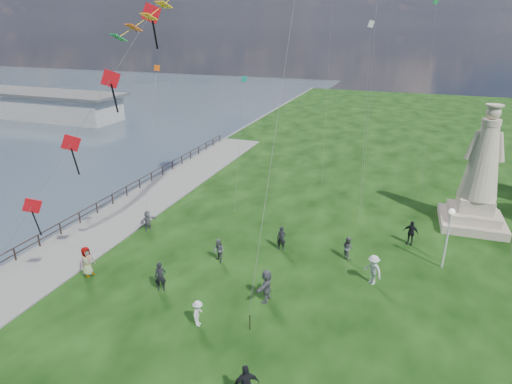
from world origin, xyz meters
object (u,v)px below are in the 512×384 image
at_px(person_9, 411,233).
at_px(person_11, 266,285).
at_px(person_6, 281,238).
at_px(lamppost, 449,226).
at_px(person_0, 160,277).
at_px(person_8, 373,270).
at_px(person_7, 348,248).
at_px(pier_pavilion, 41,104).
at_px(person_1, 219,251).
at_px(person_2, 198,313).
at_px(person_10, 87,261).
at_px(person_5, 148,221).
at_px(statue, 479,183).

distance_m(person_9, person_11, 12.24).
bearing_deg(person_6, lamppost, -0.07).
distance_m(person_0, person_8, 12.50).
bearing_deg(person_7, lamppost, -128.51).
xyz_separation_m(lamppost, person_6, (-10.34, -1.30, -2.10)).
bearing_deg(person_11, pier_pavilion, -121.68).
bearing_deg(lamppost, person_0, -151.78).
relative_size(lamppost, person_8, 2.17).
xyz_separation_m(pier_pavilion, person_11, (52.47, -36.34, -0.87)).
height_order(person_1, person_8, person_8).
bearing_deg(person_8, person_2, -103.14).
xyz_separation_m(person_10, person_11, (11.19, 1.31, 0.01)).
distance_m(person_7, person_10, 16.57).
bearing_deg(pier_pavilion, person_11, -34.71).
bearing_deg(person_2, person_1, 6.78).
xyz_separation_m(pier_pavilion, person_9, (59.86, -26.59, -0.95)).
xyz_separation_m(person_0, person_6, (5.18, 7.03, -0.04)).
bearing_deg(person_2, lamppost, -57.64).
xyz_separation_m(person_5, person_9, (18.58, 4.46, 0.11)).
xyz_separation_m(statue, person_10, (-22.96, -15.91, -2.56)).
bearing_deg(person_0, person_8, -3.64).
bearing_deg(person_6, person_1, -146.52).
bearing_deg(person_1, person_7, 53.90).
xyz_separation_m(person_6, person_7, (4.45, 0.41, -0.09)).
height_order(person_5, person_7, person_5).
height_order(statue, person_10, statue).
bearing_deg(person_1, person_5, -167.75).
bearing_deg(person_2, person_9, -45.97).
xyz_separation_m(person_1, person_8, (9.68, 0.81, 0.15)).
relative_size(pier_pavilion, person_9, 16.76).
bearing_deg(person_1, person_6, 71.64).
bearing_deg(person_1, person_10, -117.41).
relative_size(person_1, person_5, 1.01).
bearing_deg(person_1, lamppost, 47.95).
bearing_deg(person_2, person_11, -47.20).
height_order(lamppost, person_2, lamppost).
relative_size(person_2, person_10, 0.76).
xyz_separation_m(lamppost, person_1, (-13.71, -4.20, -2.17)).
relative_size(lamppost, person_6, 2.38).
height_order(person_0, person_8, person_8).
distance_m(pier_pavilion, person_6, 59.92).
relative_size(person_5, person_7, 1.01).
height_order(person_1, person_6, person_6).
relative_size(statue, person_8, 4.92).
bearing_deg(person_10, person_6, -38.72).
bearing_deg(lamppost, person_5, -174.85).
distance_m(person_8, person_9, 6.32).
bearing_deg(person_10, person_2, -86.16).
relative_size(pier_pavilion, lamppost, 7.30).
distance_m(person_8, person_11, 6.58).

